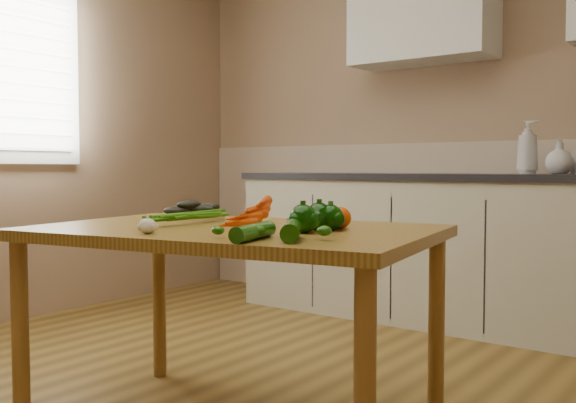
# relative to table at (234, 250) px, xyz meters

# --- Properties ---
(room) EXTENTS (4.04, 5.04, 2.64)m
(room) POSITION_rel_table_xyz_m (-0.19, -0.03, 0.60)
(room) COLOR olive
(room) RESTS_ON ground
(counter_run) EXTENTS (2.84, 0.64, 1.14)m
(counter_run) POSITION_rel_table_xyz_m (0.02, 1.98, -0.19)
(counter_run) COLOR #BDB99E
(counter_run) RESTS_ON ground
(window_blinds) EXTENTS (0.08, 0.98, 1.18)m
(window_blinds) POSITION_rel_table_xyz_m (-2.15, 0.39, 0.90)
(window_blinds) COLOR silver
(window_blinds) RESTS_ON room
(table) EXTENTS (1.50, 1.11, 0.73)m
(table) POSITION_rel_table_xyz_m (0.00, 0.00, 0.00)
(table) COLOR olive
(table) RESTS_ON ground
(soap_bottle_a) EXTENTS (0.13, 0.13, 0.30)m
(soap_bottle_a) POSITION_rel_table_xyz_m (0.39, 2.04, 0.40)
(soap_bottle_a) COLOR silver
(soap_bottle_a) RESTS_ON counter_run
(soap_bottle_c) EXTENTS (0.15, 0.15, 0.19)m
(soap_bottle_c) POSITION_rel_table_xyz_m (0.56, 2.04, 0.35)
(soap_bottle_c) COLOR silver
(soap_bottle_c) RESTS_ON counter_run
(carrot_bunch) EXTENTS (0.28, 0.24, 0.07)m
(carrot_bunch) POSITION_rel_table_xyz_m (-0.04, 0.05, 0.11)
(carrot_bunch) COLOR #E04505
(carrot_bunch) RESTS_ON table
(leafy_greens) EXTENTS (0.19, 0.17, 0.10)m
(leafy_greens) POSITION_rel_table_xyz_m (-0.39, 0.19, 0.13)
(leafy_greens) COLOR black
(leafy_greens) RESTS_ON table
(garlic_bulb) EXTENTS (0.06, 0.06, 0.05)m
(garlic_bulb) POSITION_rel_table_xyz_m (-0.06, -0.33, 0.10)
(garlic_bulb) COLOR silver
(garlic_bulb) RESTS_ON table
(pepper_a) EXTENTS (0.09, 0.09, 0.09)m
(pepper_a) POSITION_rel_table_xyz_m (0.31, 0.07, 0.13)
(pepper_a) COLOR black
(pepper_a) RESTS_ON table
(pepper_b) EXTENTS (0.08, 0.08, 0.08)m
(pepper_b) POSITION_rel_table_xyz_m (0.34, 0.09, 0.12)
(pepper_b) COLOR black
(pepper_b) RESTS_ON table
(pepper_c) EXTENTS (0.09, 0.09, 0.09)m
(pepper_c) POSITION_rel_table_xyz_m (0.32, -0.03, 0.13)
(pepper_c) COLOR black
(pepper_c) RESTS_ON table
(tomato_a) EXTENTS (0.07, 0.07, 0.07)m
(tomato_a) POSITION_rel_table_xyz_m (0.19, 0.19, 0.12)
(tomato_a) COLOR #8A0602
(tomato_a) RESTS_ON table
(tomato_b) EXTENTS (0.06, 0.06, 0.06)m
(tomato_b) POSITION_rel_table_xyz_m (0.26, 0.28, 0.11)
(tomato_b) COLOR #C74204
(tomato_b) RESTS_ON table
(tomato_c) EXTENTS (0.08, 0.08, 0.07)m
(tomato_c) POSITION_rel_table_xyz_m (0.33, 0.16, 0.12)
(tomato_c) COLOR #C74204
(tomato_c) RESTS_ON table
(zucchini_a) EXTENTS (0.15, 0.19, 0.05)m
(zucchini_a) POSITION_rel_table_xyz_m (0.41, -0.21, 0.11)
(zucchini_a) COLOR #144707
(zucchini_a) RESTS_ON table
(zucchini_b) EXTENTS (0.11, 0.23, 0.05)m
(zucchini_b) POSITION_rel_table_xyz_m (0.32, -0.27, 0.10)
(zucchini_b) COLOR #144707
(zucchini_b) RESTS_ON table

